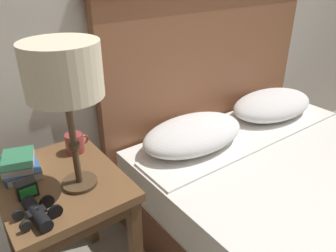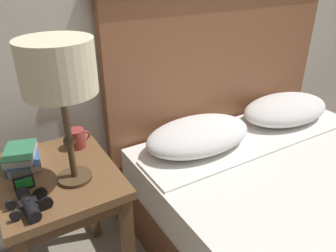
{
  "view_description": "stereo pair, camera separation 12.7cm",
  "coord_description": "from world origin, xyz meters",
  "px_view_note": "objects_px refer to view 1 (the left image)",
  "views": [
    {
      "loc": [
        -0.87,
        -0.45,
        1.38
      ],
      "look_at": [
        -0.12,
        0.56,
        0.73
      ],
      "focal_mm": 35.0,
      "sensor_mm": 36.0,
      "label": 1
    },
    {
      "loc": [
        -0.76,
        -0.52,
        1.38
      ],
      "look_at": [
        -0.12,
        0.56,
        0.73
      ],
      "focal_mm": 35.0,
      "sensor_mm": 36.0,
      "label": 2
    }
  ],
  "objects_px": {
    "bed": "(326,212)",
    "alarm_clock": "(26,189)",
    "nightstand": "(62,199)",
    "coffee_mug": "(75,143)",
    "binoculars_pair": "(37,213)",
    "book_stacked_on_top": "(17,161)",
    "table_lamp": "(63,75)",
    "book_on_nightstand": "(20,167)"
  },
  "relations": [
    {
      "from": "bed",
      "to": "alarm_clock",
      "type": "relative_size",
      "value": 28.27
    },
    {
      "from": "nightstand",
      "to": "coffee_mug",
      "type": "distance_m",
      "value": 0.24
    },
    {
      "from": "binoculars_pair",
      "to": "coffee_mug",
      "type": "xyz_separation_m",
      "value": [
        0.26,
        0.32,
        0.02
      ]
    },
    {
      "from": "book_stacked_on_top",
      "to": "table_lamp",
      "type": "bearing_deg",
      "value": -53.85
    },
    {
      "from": "bed",
      "to": "table_lamp",
      "type": "relative_size",
      "value": 3.74
    },
    {
      "from": "book_stacked_on_top",
      "to": "coffee_mug",
      "type": "height_order",
      "value": "coffee_mug"
    },
    {
      "from": "table_lamp",
      "to": "book_on_nightstand",
      "type": "bearing_deg",
      "value": 124.61
    },
    {
      "from": "bed",
      "to": "binoculars_pair",
      "type": "distance_m",
      "value": 1.31
    },
    {
      "from": "binoculars_pair",
      "to": "coffee_mug",
      "type": "bearing_deg",
      "value": 50.93
    },
    {
      "from": "book_stacked_on_top",
      "to": "alarm_clock",
      "type": "bearing_deg",
      "value": -95.34
    },
    {
      "from": "table_lamp",
      "to": "binoculars_pair",
      "type": "relative_size",
      "value": 3.26
    },
    {
      "from": "book_on_nightstand",
      "to": "coffee_mug",
      "type": "relative_size",
      "value": 2.07
    },
    {
      "from": "nightstand",
      "to": "book_stacked_on_top",
      "type": "xyz_separation_m",
      "value": [
        -0.11,
        0.14,
        0.15
      ]
    },
    {
      "from": "book_on_nightstand",
      "to": "binoculars_pair",
      "type": "xyz_separation_m",
      "value": [
        -0.03,
        -0.31,
        0.01
      ]
    },
    {
      "from": "bed",
      "to": "table_lamp",
      "type": "distance_m",
      "value": 1.36
    },
    {
      "from": "table_lamp",
      "to": "book_stacked_on_top",
      "type": "bearing_deg",
      "value": 126.15
    },
    {
      "from": "coffee_mug",
      "to": "bed",
      "type": "bearing_deg",
      "value": -36.31
    },
    {
      "from": "nightstand",
      "to": "alarm_clock",
      "type": "height_order",
      "value": "alarm_clock"
    },
    {
      "from": "nightstand",
      "to": "alarm_clock",
      "type": "bearing_deg",
      "value": -164.71
    },
    {
      "from": "book_stacked_on_top",
      "to": "coffee_mug",
      "type": "xyz_separation_m",
      "value": [
        0.24,
        0.01,
        -0.0
      ]
    },
    {
      "from": "nightstand",
      "to": "bed",
      "type": "bearing_deg",
      "value": -26.8
    },
    {
      "from": "alarm_clock",
      "to": "coffee_mug",
      "type": "bearing_deg",
      "value": 35.63
    },
    {
      "from": "book_on_nightstand",
      "to": "alarm_clock",
      "type": "height_order",
      "value": "alarm_clock"
    },
    {
      "from": "book_on_nightstand",
      "to": "table_lamp",
      "type": "bearing_deg",
      "value": -55.39
    },
    {
      "from": "bed",
      "to": "coffee_mug",
      "type": "distance_m",
      "value": 1.23
    },
    {
      "from": "table_lamp",
      "to": "bed",
      "type": "bearing_deg",
      "value": -24.42
    },
    {
      "from": "bed",
      "to": "coffee_mug",
      "type": "bearing_deg",
      "value": 143.69
    },
    {
      "from": "book_stacked_on_top",
      "to": "coffee_mug",
      "type": "distance_m",
      "value": 0.24
    },
    {
      "from": "nightstand",
      "to": "book_on_nightstand",
      "type": "distance_m",
      "value": 0.21
    },
    {
      "from": "bed",
      "to": "binoculars_pair",
      "type": "height_order",
      "value": "bed"
    },
    {
      "from": "nightstand",
      "to": "coffee_mug",
      "type": "relative_size",
      "value": 6.13
    },
    {
      "from": "bed",
      "to": "book_on_nightstand",
      "type": "bearing_deg",
      "value": 149.73
    },
    {
      "from": "nightstand",
      "to": "table_lamp",
      "type": "height_order",
      "value": "table_lamp"
    },
    {
      "from": "nightstand",
      "to": "table_lamp",
      "type": "relative_size",
      "value": 1.19
    },
    {
      "from": "bed",
      "to": "alarm_clock",
      "type": "height_order",
      "value": "bed"
    },
    {
      "from": "table_lamp",
      "to": "book_on_nightstand",
      "type": "relative_size",
      "value": 2.49
    },
    {
      "from": "alarm_clock",
      "to": "nightstand",
      "type": "bearing_deg",
      "value": 15.29
    },
    {
      "from": "bed",
      "to": "coffee_mug",
      "type": "height_order",
      "value": "bed"
    },
    {
      "from": "nightstand",
      "to": "alarm_clock",
      "type": "relative_size",
      "value": 9.03
    },
    {
      "from": "book_on_nightstand",
      "to": "book_stacked_on_top",
      "type": "bearing_deg",
      "value": -144.84
    },
    {
      "from": "bed",
      "to": "book_stacked_on_top",
      "type": "bearing_deg",
      "value": 150.0
    },
    {
      "from": "bed",
      "to": "book_stacked_on_top",
      "type": "relative_size",
      "value": 9.77
    }
  ]
}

